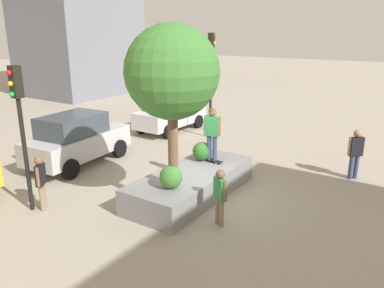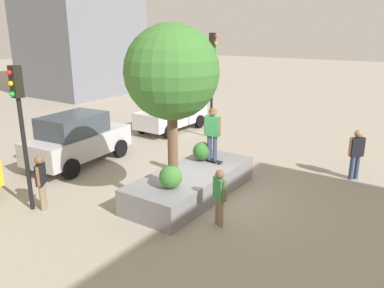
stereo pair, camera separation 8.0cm
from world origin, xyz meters
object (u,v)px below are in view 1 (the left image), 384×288
Objects in this scene: traffic_light_corner at (211,68)px; pedestrian_crossing at (41,179)px; skateboard at (212,160)px; skateboarder at (212,130)px; planter_ledge at (192,184)px; plaza_tree at (172,73)px; traffic_light_median at (20,114)px; police_car at (170,113)px; bystander_watching at (220,194)px; passerby_with_bag at (356,151)px; sedan_parked at (77,139)px.

pedestrian_crossing is (-9.34, 0.03, -2.37)m from traffic_light_corner.
skateboard is 6.36m from traffic_light_corner.
skateboarder reaches higher than pedestrian_crossing.
plaza_tree is (-1.23, -0.19, 3.54)m from planter_ledge.
traffic_light_median is at bearing 143.65° from skateboarder.
traffic_light_median is at bearing 178.24° from traffic_light_corner.
skateboarder is 0.43× the size of police_car.
skateboard is 0.47× the size of skateboarder.
planter_ledge is 2.11m from bystander_watching.
bystander_watching is 0.89× the size of passerby_with_bag.
planter_ledge is at bearing -44.25° from traffic_light_median.
plaza_tree reaches higher than skateboarder.
passerby_with_bag is at bearing -22.23° from bystander_watching.
skateboard is 1.03m from skateboarder.
sedan_parked is 7.09m from bystander_watching.
traffic_light_median reaches higher than bystander_watching.
police_car is (4.92, 5.43, 0.11)m from skateboard.
skateboard is 0.20× the size of traffic_light_median.
traffic_light_median is at bearing 114.05° from bystander_watching.
police_car is at bearing 14.25° from pedestrian_crossing.
skateboarder is at bearing 35.15° from bystander_watching.
planter_ledge is 5.84m from passerby_with_bag.
sedan_parked is 2.72× the size of pedestrian_crossing.
bystander_watching is at bearing -66.97° from pedestrian_crossing.
skateboard is 0.51× the size of pedestrian_crossing.
skateboarder reaches higher than passerby_with_bag.
plaza_tree is 9.66m from police_car.
plaza_tree is 6.37m from sedan_parked.
traffic_light_median is 2.33× the size of passerby_with_bag.
traffic_light_median reaches higher than pedestrian_crossing.
passerby_with_bag is (4.28, -9.22, 0.02)m from sedan_parked.
planter_ledge is 5.34m from traffic_light_median.
sedan_parked reaches higher than police_car.
plaza_tree is at bearing -176.02° from skateboard.
bystander_watching is (-7.33, -4.69, -2.40)m from traffic_light_corner.
traffic_light_corner is 7.53m from passerby_with_bag.
traffic_light_corner is 2.76× the size of passerby_with_bag.
traffic_light_median is 5.79m from bystander_watching.
plaza_tree is 3.15m from skateboarder.
traffic_light_median is (-9.55, 0.29, -0.48)m from traffic_light_corner.
police_car is 9.87m from traffic_light_median.
police_car is 0.84× the size of traffic_light_corner.
plaza_tree is 5.38× the size of skateboard.
skateboarder is 0.99× the size of passerby_with_bag.
planter_ledge is at bearing 54.64° from bystander_watching.
passerby_with_bag is (7.70, -7.22, -1.81)m from traffic_light_median.
bystander_watching is (-2.32, -1.64, 0.06)m from skateboard.
pedestrian_crossing is (-4.33, 3.08, -0.94)m from skateboarder.
plaza_tree is at bearing 146.10° from passerby_with_bag.
sedan_parked is 0.90× the size of traffic_light_corner.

